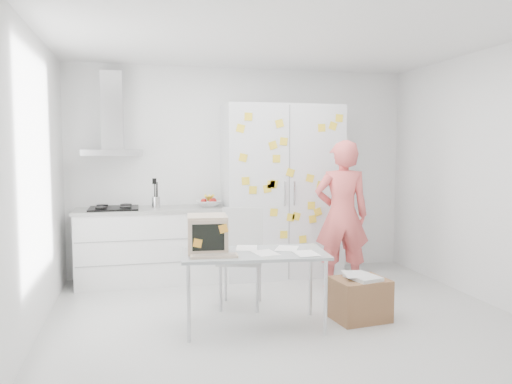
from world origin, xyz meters
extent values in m
cube|color=silver|center=(0.00, 0.00, -0.01)|extent=(4.50, 4.00, 0.02)
cube|color=white|center=(0.00, 2.00, 1.35)|extent=(4.50, 0.02, 2.70)
cube|color=white|center=(-2.25, 0.00, 1.35)|extent=(0.02, 4.00, 2.70)
cube|color=white|center=(2.25, 0.00, 1.35)|extent=(0.02, 4.00, 2.70)
cube|color=white|center=(0.00, 0.00, 2.70)|extent=(4.50, 4.00, 0.02)
cube|color=white|center=(-1.20, 1.70, 0.44)|extent=(1.80, 0.60, 0.88)
cube|color=gray|center=(-1.20, 1.40, 0.58)|extent=(1.76, 0.01, 0.01)
cube|color=gray|center=(-1.20, 1.40, 0.30)|extent=(1.76, 0.01, 0.01)
cube|color=#9E9E99|center=(-1.20, 1.70, 0.90)|extent=(1.84, 0.63, 0.04)
cube|color=black|center=(-1.65, 1.70, 0.93)|extent=(0.58, 0.50, 0.03)
cylinder|color=black|center=(-1.79, 1.58, 0.95)|extent=(0.14, 0.14, 0.02)
cylinder|color=black|center=(-1.51, 1.58, 0.95)|extent=(0.14, 0.14, 0.02)
cylinder|color=black|center=(-1.79, 1.82, 0.95)|extent=(0.14, 0.14, 0.02)
cylinder|color=black|center=(-1.51, 1.82, 0.95)|extent=(0.14, 0.14, 0.02)
cylinder|color=silver|center=(-1.15, 1.70, 0.99)|extent=(0.10, 0.10, 0.14)
cylinder|color=black|center=(-1.16, 1.71, 1.09)|extent=(0.01, 0.01, 0.30)
cylinder|color=black|center=(-1.13, 1.69, 1.09)|extent=(0.01, 0.01, 0.30)
cylinder|color=black|center=(-1.15, 1.72, 1.09)|extent=(0.01, 0.01, 0.30)
cube|color=black|center=(-1.16, 1.71, 1.25)|extent=(0.05, 0.01, 0.07)
imported|color=white|center=(-0.50, 1.70, 0.96)|extent=(0.31, 0.31, 0.08)
sphere|color=#B2140F|center=(-0.56, 1.72, 0.99)|extent=(0.08, 0.08, 0.08)
sphere|color=#B2140F|center=(-0.47, 1.65, 0.99)|extent=(0.08, 0.08, 0.08)
sphere|color=#B2140F|center=(-0.43, 1.74, 0.99)|extent=(0.08, 0.08, 0.08)
cylinder|color=yellow|center=(-0.52, 1.72, 1.03)|extent=(0.09, 0.17, 0.10)
cylinder|color=yellow|center=(-0.49, 1.72, 1.03)|extent=(0.04, 0.17, 0.10)
cylinder|color=yellow|center=(-0.47, 1.72, 1.03)|extent=(0.08, 0.17, 0.10)
cube|color=silver|center=(-1.65, 1.75, 1.60)|extent=(0.70, 0.48, 0.07)
cube|color=silver|center=(-1.65, 1.87, 2.10)|extent=(0.26, 0.24, 0.95)
cube|color=silver|center=(0.45, 1.68, 1.10)|extent=(1.50, 0.65, 2.20)
cube|color=slate|center=(0.45, 1.35, 1.10)|extent=(0.01, 0.01, 2.16)
cube|color=silver|center=(0.39, 1.34, 1.10)|extent=(0.02, 0.02, 0.30)
cube|color=silver|center=(0.51, 1.34, 1.10)|extent=(0.02, 0.02, 0.30)
cube|color=yellow|center=(0.86, 1.34, 1.90)|extent=(0.10, 0.00, 0.10)
cube|color=yellow|center=(1.01, 1.34, 1.93)|extent=(0.12, 0.00, 0.12)
cube|color=yellow|center=(1.12, 1.34, 1.05)|extent=(0.12, 0.00, 0.12)
cube|color=yellow|center=(0.22, 1.34, 1.21)|extent=(0.10, 0.00, 0.10)
cube|color=yellow|center=(0.46, 1.34, 1.35)|extent=(0.12, 0.00, 0.12)
cube|color=yellow|center=(0.83, 1.34, 0.86)|extent=(0.12, 0.00, 0.12)
cube|color=yellow|center=(0.25, 1.34, 0.87)|extent=(0.10, 0.00, 0.10)
cube|color=yellow|center=(0.32, 1.34, 1.95)|extent=(0.12, 0.00, 0.12)
cube|color=yellow|center=(0.54, 1.34, 0.81)|extent=(0.12, 0.00, 0.12)
cube|color=yellow|center=(0.86, 1.34, 1.19)|extent=(0.12, 0.00, 0.12)
cube|color=yellow|center=(0.74, 1.34, 0.94)|extent=(0.10, 0.00, 0.10)
cube|color=yellow|center=(0.24, 1.34, 1.69)|extent=(0.12, 0.00, 0.12)
cube|color=yellow|center=(-0.01, 1.34, 1.15)|extent=(0.10, 0.00, 0.10)
cube|color=yellow|center=(-0.10, 1.34, 1.26)|extent=(0.10, 0.00, 0.10)
cube|color=yellow|center=(-0.16, 1.34, 1.89)|extent=(0.11, 0.00, 0.11)
cube|color=yellow|center=(0.38, 1.34, 0.59)|extent=(0.10, 0.00, 0.10)
cube|color=yellow|center=(0.25, 1.34, 1.22)|extent=(0.11, 0.00, 0.11)
cube|color=yellow|center=(0.99, 1.34, 0.59)|extent=(0.11, 0.00, 0.11)
cube|color=yellow|center=(1.09, 1.34, 2.03)|extent=(0.10, 0.00, 0.10)
cube|color=yellow|center=(0.28, 1.34, 1.53)|extent=(0.10, 0.00, 0.10)
cube|color=yellow|center=(0.17, 1.34, 1.16)|extent=(0.11, 0.00, 0.11)
cube|color=yellow|center=(0.63, 1.34, 0.52)|extent=(0.10, 0.00, 0.10)
cube|color=yellow|center=(-0.07, 1.34, 2.03)|extent=(0.10, 0.00, 0.10)
cube|color=yellow|center=(-0.13, 1.34, 1.54)|extent=(0.12, 0.00, 0.12)
cube|color=yellow|center=(0.76, 1.34, 0.77)|extent=(0.11, 0.00, 0.11)
cube|color=yellow|center=(0.37, 1.34, 1.73)|extent=(0.11, 0.00, 0.11)
cube|color=yellow|center=(0.72, 1.34, 1.28)|extent=(0.11, 0.00, 0.11)
cube|color=yellow|center=(0.47, 1.34, 0.80)|extent=(0.11, 0.00, 0.11)
imported|color=#E85D5A|center=(0.95, 0.88, 0.87)|extent=(0.70, 0.53, 1.74)
cube|color=#A9B1B4|center=(-0.34, -0.14, 0.69)|extent=(1.37, 0.78, 0.03)
cylinder|color=silver|center=(-0.96, -0.35, 0.34)|extent=(0.04, 0.04, 0.67)
cylinder|color=silver|center=(0.23, -0.47, 0.34)|extent=(0.04, 0.04, 0.67)
cylinder|color=silver|center=(-0.91, 0.19, 0.34)|extent=(0.04, 0.04, 0.67)
cylinder|color=silver|center=(0.28, 0.07, 0.34)|extent=(0.04, 0.04, 0.67)
cube|color=beige|center=(-0.75, -0.02, 0.88)|extent=(0.39, 0.41, 0.34)
cube|color=beige|center=(-0.77, -0.22, 0.88)|extent=(0.34, 0.05, 0.30)
cube|color=black|center=(-0.77, -0.23, 0.88)|extent=(0.28, 0.03, 0.23)
cube|color=#FFA82E|center=(-0.87, -0.23, 0.83)|extent=(0.09, 0.01, 0.09)
cube|color=#FFA82E|center=(-0.64, -0.25, 0.95)|extent=(0.09, 0.01, 0.09)
cube|color=beige|center=(-0.73, -0.27, 0.72)|extent=(0.42, 0.18, 0.02)
cube|color=gray|center=(-0.73, -0.27, 0.73)|extent=(0.38, 0.14, 0.01)
cube|color=white|center=(-0.25, -0.19, 0.71)|extent=(0.24, 0.30, 0.00)
cube|color=white|center=(-0.01, -0.06, 0.71)|extent=(0.30, 0.34, 0.00)
cube|color=white|center=(0.09, -0.32, 0.71)|extent=(0.20, 0.28, 0.00)
cube|color=white|center=(-0.37, 0.05, 0.71)|extent=(0.26, 0.32, 0.00)
cube|color=#BAB9B7|center=(-0.34, 0.50, 0.49)|extent=(0.58, 0.58, 0.04)
cube|color=#BAB9B7|center=(-0.27, 0.70, 0.77)|extent=(0.43, 0.16, 0.50)
cylinder|color=#B4B5BA|center=(-0.57, 0.38, 0.24)|extent=(0.04, 0.04, 0.47)
cylinder|color=#B4B5BA|center=(-0.22, 0.27, 0.24)|extent=(0.04, 0.04, 0.47)
cylinder|color=#B4B5BA|center=(-0.46, 0.73, 0.24)|extent=(0.04, 0.04, 0.47)
cylinder|color=#B4B5BA|center=(-0.10, 0.62, 0.24)|extent=(0.04, 0.04, 0.47)
cube|color=brown|center=(0.69, -0.17, 0.20)|extent=(0.55, 0.46, 0.40)
cube|color=silver|center=(0.72, -0.19, 0.42)|extent=(0.31, 0.37, 0.04)
cube|color=silver|center=(0.66, -0.13, 0.44)|extent=(0.26, 0.33, 0.00)
camera|label=1|loc=(-1.36, -4.50, 1.65)|focal=35.00mm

